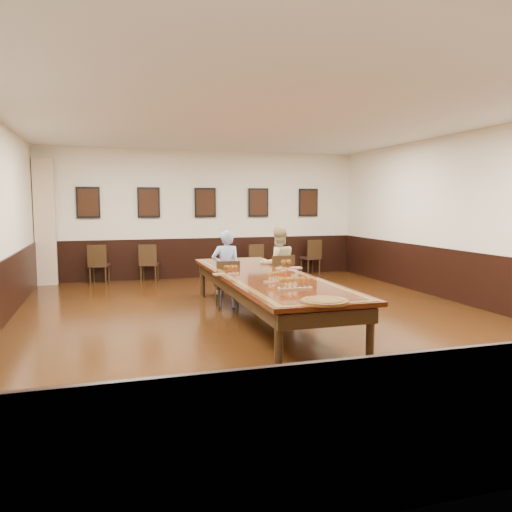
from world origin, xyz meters
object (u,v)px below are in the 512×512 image
object	(u,v)px
spare_chair_c	(253,261)
carved_platter	(325,301)
spare_chair_d	(311,257)
person_woman	(278,265)
chair_woman	(280,279)
chair_man	(227,284)
spare_chair_b	(149,263)
conference_table	(265,283)
spare_chair_a	(99,264)
person_man	(226,269)

from	to	relation	value
spare_chair_c	carved_platter	xyz separation A→B (m)	(-1.15, -6.81, 0.34)
spare_chair_d	person_woman	world-z (taller)	person_woman
chair_woman	spare_chair_c	size ratio (longest dim) A/B	1.08
chair_man	spare_chair_b	distance (m)	3.76
chair_man	spare_chair_d	xyz separation A→B (m)	(3.17, 3.66, 0.02)
chair_woman	conference_table	world-z (taller)	chair_woman
spare_chair_b	carved_platter	bearing A→B (deg)	115.33
carved_platter	spare_chair_d	bearing A→B (deg)	68.24
spare_chair_a	spare_chair_d	world-z (taller)	spare_chair_a
spare_chair_c	person_woman	xyz separation A→B (m)	(-0.43, -3.13, 0.30)
chair_man	spare_chair_d	distance (m)	4.84
spare_chair_b	conference_table	world-z (taller)	spare_chair_b
spare_chair_b	person_man	distance (m)	3.68
person_man	conference_table	xyz separation A→B (m)	(0.36, -1.16, -0.09)
chair_woman	conference_table	size ratio (longest dim) A/B	0.19
spare_chair_b	conference_table	bearing A→B (deg)	121.09
spare_chair_c	conference_table	world-z (taller)	spare_chair_c
chair_man	conference_table	xyz separation A→B (m)	(0.37, -1.07, 0.17)
spare_chair_c	spare_chair_d	xyz separation A→B (m)	(1.67, 0.27, 0.03)
chair_woman	spare_chair_c	world-z (taller)	chair_woman
person_man	carved_platter	xyz separation A→B (m)	(0.34, -3.51, 0.07)
chair_man	spare_chair_b	world-z (taller)	spare_chair_b
chair_woman	person_woman	world-z (taller)	person_woman
chair_man	person_woman	xyz separation A→B (m)	(1.06, 0.27, 0.29)
spare_chair_c	carved_platter	bearing A→B (deg)	73.13
chair_woman	carved_platter	distance (m)	3.66
chair_man	spare_chair_a	size ratio (longest dim) A/B	0.96
person_man	carved_platter	distance (m)	3.52
conference_table	spare_chair_b	bearing A→B (deg)	107.14
chair_woman	person_woman	xyz separation A→B (m)	(-0.00, 0.10, 0.26)
spare_chair_a	spare_chair_b	distance (m)	1.15
spare_chair_c	carved_platter	size ratio (longest dim) A/B	1.29
spare_chair_a	carved_platter	bearing A→B (deg)	122.03
spare_chair_c	person_man	bearing A→B (deg)	58.49
person_woman	conference_table	bearing A→B (deg)	62.51
chair_woman	person_woman	distance (m)	0.28
spare_chair_a	person_man	size ratio (longest dim) A/B	0.65
spare_chair_d	conference_table	world-z (taller)	spare_chair_d
person_woman	conference_table	world-z (taller)	person_woman
chair_man	spare_chair_b	size ratio (longest dim) A/B	0.98
spare_chair_b	spare_chair_c	distance (m)	2.57
spare_chair_b	spare_chair_d	bearing A→B (deg)	-165.27
spare_chair_a	person_man	bearing A→B (deg)	134.17
spare_chair_b	spare_chair_c	size ratio (longest dim) A/B	1.05
spare_chair_c	spare_chair_d	world-z (taller)	spare_chair_d
conference_table	spare_chair_c	bearing A→B (deg)	75.89
chair_man	person_woman	world-z (taller)	person_woman
chair_woman	spare_chair_b	world-z (taller)	chair_woman
spare_chair_c	conference_table	size ratio (longest dim) A/B	0.17
spare_chair_a	chair_man	bearing A→B (deg)	133.39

